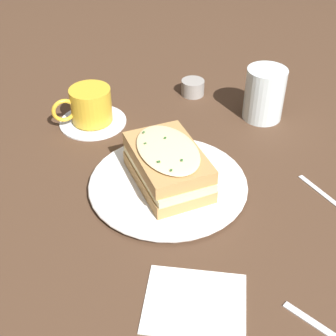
% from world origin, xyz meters
% --- Properties ---
extents(ground_plane, '(2.40, 2.40, 0.00)m').
position_xyz_m(ground_plane, '(0.00, 0.00, 0.00)').
color(ground_plane, '#473021').
extents(dinner_plate, '(0.25, 0.25, 0.01)m').
position_xyz_m(dinner_plate, '(0.01, -0.01, 0.01)').
color(dinner_plate, white).
rests_on(dinner_plate, ground_plane).
extents(sandwich, '(0.17, 0.17, 0.06)m').
position_xyz_m(sandwich, '(0.01, -0.01, 0.04)').
color(sandwich, '#B2844C').
rests_on(sandwich, dinner_plate).
extents(teacup_with_saucer, '(0.12, 0.12, 0.07)m').
position_xyz_m(teacup_with_saucer, '(0.20, -0.14, 0.03)').
color(teacup_with_saucer, white).
rests_on(teacup_with_saucer, ground_plane).
extents(water_glass, '(0.07, 0.07, 0.10)m').
position_xyz_m(water_glass, '(-0.09, -0.26, 0.05)').
color(water_glass, silver).
rests_on(water_glass, ground_plane).
extents(napkin, '(0.14, 0.12, 0.00)m').
position_xyz_m(napkin, '(-0.09, 0.18, 0.00)').
color(napkin, white).
rests_on(napkin, ground_plane).
extents(condiment_pot, '(0.05, 0.05, 0.03)m').
position_xyz_m(condiment_pot, '(0.05, -0.31, 0.02)').
color(condiment_pot, gray).
rests_on(condiment_pot, ground_plane).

